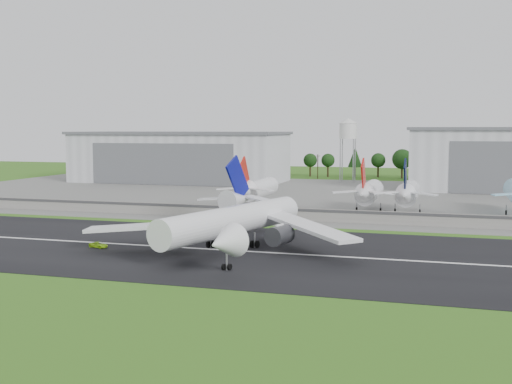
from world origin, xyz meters
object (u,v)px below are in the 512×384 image
(main_airliner, at_px, (232,227))
(ground_vehicle, at_px, (99,245))
(parked_jet_red_a, at_px, (256,189))
(parked_jet_navy, at_px, (407,193))
(parked_jet_red_b, at_px, (368,192))

(main_airliner, distance_m, ground_vehicle, 28.22)
(main_airliner, distance_m, parked_jet_red_a, 68.66)
(main_airliner, relative_size, parked_jet_navy, 1.86)
(ground_vehicle, relative_size, parked_jet_red_a, 0.13)
(parked_jet_red_b, bearing_deg, parked_jet_navy, 0.04)
(ground_vehicle, relative_size, parked_jet_navy, 0.13)
(main_airliner, bearing_deg, parked_jet_red_b, -89.94)
(ground_vehicle, distance_m, parked_jet_navy, 92.09)
(main_airliner, xyz_separation_m, ground_vehicle, (-27.52, -4.58, -4.21))
(parked_jet_red_a, xyz_separation_m, parked_jet_navy, (45.17, 0.01, 0.04))
(ground_vehicle, xyz_separation_m, parked_jet_red_b, (46.54, 71.56, 5.50))
(parked_jet_red_a, relative_size, parked_jet_red_b, 1.00)
(ground_vehicle, distance_m, parked_jet_red_a, 72.86)
(parked_jet_red_b, relative_size, parked_jet_navy, 1.00)
(main_airliner, bearing_deg, ground_vehicle, 25.35)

